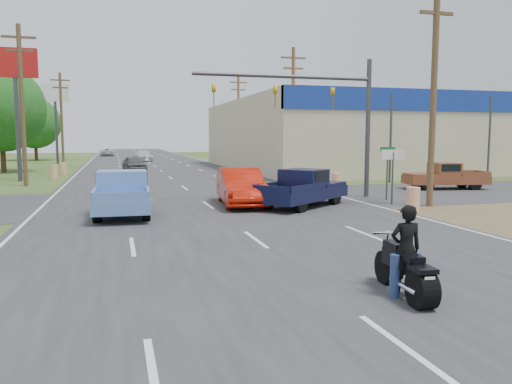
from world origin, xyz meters
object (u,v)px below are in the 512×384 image
object	(u,v)px
blue_pickup	(123,193)
navy_pickup	(304,188)
red_convertible	(241,187)
distant_car_white	(107,152)
distant_car_silver	(143,156)
motorcycle	(407,272)
rider	(406,254)
brown_pickup	(444,176)
distant_car_grey	(134,164)

from	to	relation	value
blue_pickup	navy_pickup	xyz separation A→B (m)	(7.79, 0.22, -0.05)
red_convertible	blue_pickup	xyz separation A→B (m)	(-5.20, -1.41, 0.06)
blue_pickup	navy_pickup	bearing A→B (deg)	3.80
blue_pickup	distant_car_white	size ratio (longest dim) A/B	1.18
red_convertible	distant_car_silver	xyz separation A→B (m)	(-1.95, 44.95, -0.14)
distant_car_white	motorcycle	bearing A→B (deg)	95.21
navy_pickup	rider	bearing A→B (deg)	-50.56
distant_car_silver	distant_car_white	xyz separation A→B (m)	(-4.80, 19.66, -0.06)
red_convertible	rider	size ratio (longest dim) A/B	2.96
brown_pickup	distant_car_grey	xyz separation A→B (m)	(-17.18, 20.69, -0.10)
red_convertible	brown_pickup	world-z (taller)	red_convertible
motorcycle	distant_car_grey	bearing A→B (deg)	100.53
red_convertible	motorcycle	xyz separation A→B (m)	(-0.14, -13.66, -0.32)
red_convertible	blue_pickup	size ratio (longest dim) A/B	0.93
red_convertible	distant_car_silver	world-z (taller)	red_convertible
red_convertible	distant_car_grey	bearing A→B (deg)	104.55
distant_car_white	distant_car_silver	bearing A→B (deg)	104.10
distant_car_grey	rider	bearing A→B (deg)	-94.09
red_convertible	distant_car_grey	world-z (taller)	red_convertible
rider	distant_car_grey	world-z (taller)	rider
red_convertible	rider	xyz separation A→B (m)	(-0.14, -13.60, 0.02)
motorcycle	navy_pickup	xyz separation A→B (m)	(2.73, 12.47, 0.33)
motorcycle	distant_car_grey	world-z (taller)	distant_car_grey
motorcycle	distant_car_white	bearing A→B (deg)	99.79
brown_pickup	distant_car_white	xyz separation A→B (m)	(-20.09, 60.99, -0.16)
distant_car_grey	distant_car_silver	size ratio (longest dim) A/B	0.86
distant_car_grey	red_convertible	bearing A→B (deg)	-90.69
brown_pickup	distant_car_white	bearing A→B (deg)	28.73
blue_pickup	distant_car_grey	bearing A→B (deg)	89.12
motorcycle	navy_pickup	size ratio (longest dim) A/B	0.44
motorcycle	distant_car_grey	distance (m)	38.14
rider	brown_pickup	bearing A→B (deg)	-123.10
motorcycle	blue_pickup	distance (m)	13.26
red_convertible	distant_car_grey	distance (m)	24.60
rider	distant_car_white	bearing A→B (deg)	-80.20
red_convertible	brown_pickup	bearing A→B (deg)	20.72
blue_pickup	rider	bearing A→B (deg)	-65.25
rider	navy_pickup	xyz separation A→B (m)	(2.72, 12.41, -0.01)
distant_car_white	distant_car_grey	bearing A→B (deg)	94.51
distant_car_grey	distant_car_silver	xyz separation A→B (m)	(1.89, 20.65, -0.00)
navy_pickup	distant_car_silver	xyz separation A→B (m)	(-4.54, 46.14, -0.15)
blue_pickup	distant_car_silver	distance (m)	46.47
motorcycle	blue_pickup	world-z (taller)	blue_pickup
rider	distant_car_white	size ratio (longest dim) A/B	0.37
distant_car_silver	brown_pickup	bearing A→B (deg)	-77.15
red_convertible	motorcycle	distance (m)	13.67
navy_pickup	brown_pickup	xyz separation A→B (m)	(10.75, 4.80, -0.05)
distant_car_grey	motorcycle	bearing A→B (deg)	-94.10
navy_pickup	distant_car_white	xyz separation A→B (m)	(-9.34, 65.79, -0.21)
red_convertible	brown_pickup	xyz separation A→B (m)	(13.34, 3.61, -0.03)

